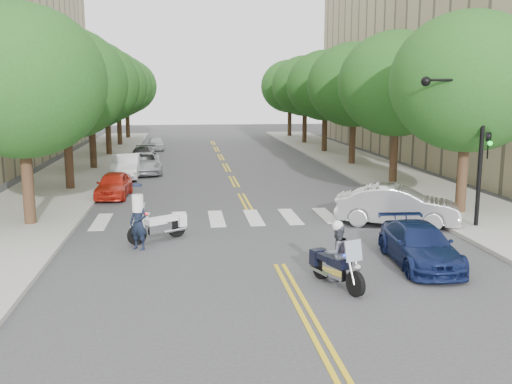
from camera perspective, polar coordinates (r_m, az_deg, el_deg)
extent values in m
plane|color=#38383A|center=(17.54, 2.34, -7.27)|extent=(140.00, 140.00, 0.00)
cube|color=#9E9991|center=(39.41, -16.90, 2.24)|extent=(5.00, 60.00, 0.15)
cube|color=#9E9991|center=(40.73, 10.48, 2.76)|extent=(5.00, 60.00, 0.15)
cylinder|color=#382316|center=(23.56, -21.85, 0.69)|extent=(0.44, 0.44, 3.32)
ellipsoid|color=#245016|center=(23.28, -22.50, 10.20)|extent=(6.40, 6.40, 5.76)
cylinder|color=#382316|center=(31.29, -18.21, 3.11)|extent=(0.44, 0.44, 3.32)
ellipsoid|color=#245016|center=(31.08, -18.62, 10.27)|extent=(6.40, 6.40, 5.76)
cylinder|color=#382316|center=(39.12, -16.01, 4.57)|extent=(0.44, 0.44, 3.32)
ellipsoid|color=#245016|center=(38.96, -16.30, 10.29)|extent=(6.40, 6.40, 5.76)
cylinder|color=#382316|center=(47.01, -14.54, 5.53)|extent=(0.44, 0.44, 3.32)
ellipsoid|color=#245016|center=(46.88, -14.76, 10.29)|extent=(6.40, 6.40, 5.76)
cylinder|color=#382316|center=(54.94, -13.50, 6.22)|extent=(0.44, 0.44, 3.32)
ellipsoid|color=#245016|center=(54.82, -13.67, 10.29)|extent=(6.40, 6.40, 5.76)
cylinder|color=#382316|center=(62.88, -12.71, 6.73)|extent=(0.44, 0.44, 3.32)
ellipsoid|color=#245016|center=(62.78, -12.85, 10.28)|extent=(6.40, 6.40, 5.76)
cylinder|color=#382316|center=(25.55, 19.90, 1.51)|extent=(0.44, 0.44, 3.32)
ellipsoid|color=#245016|center=(25.30, 20.45, 10.28)|extent=(6.40, 6.40, 5.76)
cylinder|color=#382316|center=(32.81, 13.60, 3.65)|extent=(0.44, 0.44, 3.32)
ellipsoid|color=#245016|center=(32.62, 13.89, 10.48)|extent=(6.40, 6.40, 5.76)
cylinder|color=#382316|center=(40.36, 9.60, 4.99)|extent=(0.44, 0.44, 3.32)
ellipsoid|color=#245016|center=(40.19, 9.77, 10.53)|extent=(6.40, 6.40, 5.76)
cylinder|color=#382316|center=(48.05, 6.86, 5.88)|extent=(0.44, 0.44, 3.32)
ellipsoid|color=#245016|center=(47.91, 6.96, 10.54)|extent=(6.40, 6.40, 5.76)
cylinder|color=#382316|center=(55.82, 4.88, 6.52)|extent=(0.44, 0.44, 3.32)
ellipsoid|color=#245016|center=(55.71, 4.94, 10.53)|extent=(6.40, 6.40, 5.76)
cylinder|color=#382316|center=(63.66, 3.38, 7.00)|extent=(0.44, 0.44, 3.32)
ellipsoid|color=#245016|center=(63.55, 3.41, 10.51)|extent=(6.40, 6.40, 5.76)
cylinder|color=black|center=(22.92, 21.58, 3.84)|extent=(0.16, 0.16, 6.00)
cylinder|color=black|center=(22.26, 19.27, 10.53)|extent=(2.40, 0.10, 0.10)
sphere|color=black|center=(21.79, 16.63, 10.55)|extent=(0.36, 0.36, 0.36)
imported|color=black|center=(23.02, 22.16, 4.33)|extent=(0.16, 0.20, 1.00)
sphere|color=#0CCC26|center=(22.88, 22.36, 4.53)|extent=(0.18, 0.18, 0.18)
cylinder|color=black|center=(15.08, 9.92, -9.04)|extent=(0.36, 0.68, 0.67)
cylinder|color=black|center=(16.30, 6.53, -7.47)|extent=(0.40, 0.69, 0.67)
cube|color=silver|center=(15.68, 8.06, -7.80)|extent=(0.61, 0.95, 0.32)
cube|color=black|center=(15.53, 8.30, -7.03)|extent=(0.57, 0.77, 0.22)
cube|color=black|center=(15.95, 7.15, -6.46)|extent=(0.56, 0.65, 0.16)
cube|color=black|center=(16.34, 6.26, -6.47)|extent=(0.51, 0.43, 0.45)
cube|color=#8C99A5|center=(14.92, 9.72, -5.81)|extent=(0.52, 0.31, 0.54)
cube|color=red|center=(15.16, 9.68, -6.24)|extent=(0.13, 0.13, 0.08)
cube|color=#0C26E5|center=(15.03, 8.95, -6.37)|extent=(0.13, 0.13, 0.08)
imported|color=#474C56|center=(15.53, 8.11, -6.00)|extent=(0.92, 0.82, 1.56)
sphere|color=silver|center=(15.34, 8.18, -3.38)|extent=(0.30, 0.30, 0.30)
cylinder|color=black|center=(20.01, -11.82, -4.23)|extent=(0.65, 0.51, 0.69)
cylinder|color=black|center=(20.85, -7.94, -3.52)|extent=(0.67, 0.55, 0.69)
cube|color=silver|center=(20.42, -9.73, -3.54)|extent=(0.94, 0.79, 0.33)
cube|color=white|center=(20.31, -9.99, -2.89)|extent=(0.80, 0.71, 0.22)
cube|color=white|center=(20.60, -8.67, -2.60)|extent=(0.69, 0.66, 0.16)
cube|color=white|center=(20.87, -7.61, -2.75)|extent=(0.51, 0.54, 0.46)
cube|color=#8C99A5|center=(19.88, -11.58, -1.72)|extent=(0.42, 0.51, 0.56)
cube|color=red|center=(19.90, -10.95, -2.22)|extent=(0.14, 0.14, 0.08)
cube|color=#0C26E5|center=(20.11, -11.31, -2.11)|extent=(0.14, 0.14, 0.08)
imported|color=black|center=(19.31, -11.67, -3.08)|extent=(0.78, 0.71, 1.79)
imported|color=#BAB9BC|center=(22.98, 13.90, -1.33)|extent=(5.02, 3.29, 1.56)
imported|color=#111C48|center=(18.07, 16.04, -5.12)|extent=(1.97, 4.31, 1.22)
imported|color=red|center=(28.92, -14.03, 0.71)|extent=(1.69, 3.78, 1.26)
imported|color=silver|center=(34.96, -12.85, 2.52)|extent=(1.59, 4.41, 1.45)
imported|color=#919498|center=(36.73, -11.15, 2.84)|extent=(2.56, 4.87, 1.31)
imported|color=black|center=(41.36, -11.31, 3.58)|extent=(1.97, 4.24, 1.20)
imported|color=#AAABAF|center=(50.77, -9.98, 4.82)|extent=(1.60, 3.54, 1.18)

